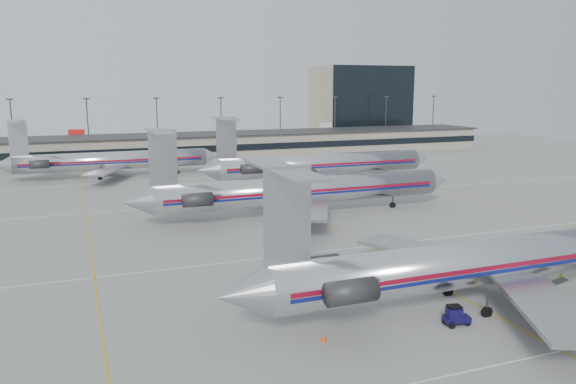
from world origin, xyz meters
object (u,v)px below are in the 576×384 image
jet_foreground (489,260)px  tug_center (562,323)px  jet_second_row (297,190)px  belt_loader (542,297)px

jet_foreground → tug_center: jet_foreground is taller
jet_second_row → tug_center: jet_second_row is taller
jet_foreground → belt_loader: 5.64m
tug_center → belt_loader: 6.02m
jet_foreground → tug_center: bearing=-81.3°
jet_foreground → belt_loader: (4.28, -1.87, -3.17)m
jet_foreground → jet_second_row: (-3.09, 36.14, 0.04)m
jet_second_row → belt_loader: 38.85m
jet_second_row → tug_center: size_ratio=20.82×
jet_second_row → jet_foreground: bearing=-85.1°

